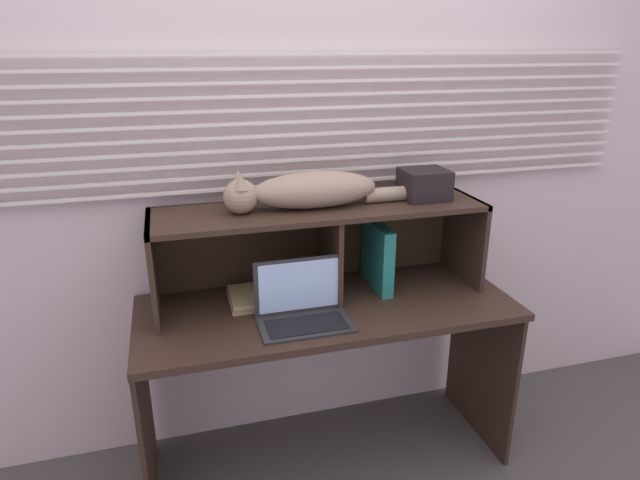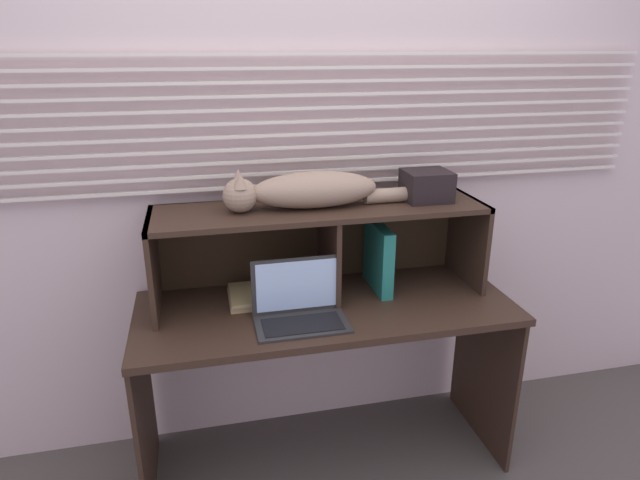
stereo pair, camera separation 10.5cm
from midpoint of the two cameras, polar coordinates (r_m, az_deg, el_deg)
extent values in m
cube|color=beige|center=(2.39, 0.01, 7.12)|extent=(4.40, 0.04, 2.50)
cube|color=silver|center=(2.35, 0.29, 5.96)|extent=(3.04, 0.02, 0.01)
cube|color=silver|center=(2.34, 0.29, 7.22)|extent=(3.04, 0.02, 0.01)
cube|color=silver|center=(2.33, 0.29, 8.48)|extent=(3.04, 0.02, 0.01)
cube|color=silver|center=(2.32, 0.29, 9.76)|extent=(3.04, 0.02, 0.01)
cube|color=silver|center=(2.31, 0.30, 11.05)|extent=(3.04, 0.02, 0.01)
cube|color=silver|center=(2.30, 0.30, 12.35)|extent=(3.04, 0.02, 0.01)
cube|color=silver|center=(2.29, 0.30, 13.66)|extent=(3.04, 0.02, 0.01)
cube|color=silver|center=(2.29, 0.30, 14.98)|extent=(3.04, 0.02, 0.01)
cube|color=silver|center=(2.28, 0.31, 16.30)|extent=(3.04, 0.02, 0.01)
cube|color=silver|center=(2.28, 0.31, 17.62)|extent=(3.04, 0.02, 0.01)
cube|color=silver|center=(2.28, 0.31, 18.95)|extent=(3.04, 0.02, 0.01)
cube|color=#332319|center=(2.24, 2.00, -7.17)|extent=(1.53, 0.61, 0.03)
cube|color=#332319|center=(2.40, -16.72, -17.00)|extent=(0.02, 0.55, 0.74)
cube|color=#332319|center=(2.71, 17.95, -12.48)|extent=(0.02, 0.55, 0.74)
cube|color=#332319|center=(2.20, 1.37, 3.21)|extent=(1.36, 0.36, 0.02)
cube|color=#332319|center=(2.20, -15.80, -2.57)|extent=(0.02, 0.36, 0.39)
cube|color=#332319|center=(2.50, 16.37, 0.09)|extent=(0.02, 0.36, 0.39)
cube|color=#332319|center=(2.27, 2.24, -1.39)|extent=(0.02, 0.35, 0.36)
cube|color=#362617|center=(2.42, 0.30, 0.29)|extent=(1.36, 0.01, 0.39)
ellipsoid|color=gray|center=(2.17, 0.82, 5.30)|extent=(0.51, 0.17, 0.15)
sphere|color=gray|center=(2.12, -6.99, 4.65)|extent=(0.13, 0.13, 0.13)
cone|color=gray|center=(2.07, -6.97, 6.20)|extent=(0.06, 0.06, 0.06)
cone|color=gray|center=(2.14, -7.17, 6.62)|extent=(0.06, 0.06, 0.06)
cylinder|color=gray|center=(2.29, 9.58, 4.71)|extent=(0.29, 0.06, 0.06)
cube|color=#292929|center=(2.08, -0.45, -8.86)|extent=(0.35, 0.20, 0.01)
cube|color=#292929|center=(2.11, -1.04, -4.77)|extent=(0.35, 0.01, 0.23)
cube|color=#ADD1F9|center=(2.11, -1.02, -4.81)|extent=(0.32, 0.00, 0.20)
cube|color=black|center=(2.07, -0.38, -8.84)|extent=(0.30, 0.14, 0.00)
cube|color=#21796C|center=(2.35, 7.40, -1.80)|extent=(0.05, 0.27, 0.29)
cube|color=tan|center=(2.28, -6.47, -6.18)|extent=(0.14, 0.22, 0.01)
cube|color=gray|center=(2.28, -6.42, -5.90)|extent=(0.14, 0.22, 0.01)
cube|color=tan|center=(2.27, -6.34, -5.65)|extent=(0.14, 0.22, 0.01)
cube|color=black|center=(2.33, 12.39, 5.60)|extent=(0.19, 0.17, 0.12)
camera|label=1|loc=(0.05, -88.66, 0.49)|focal=30.51mm
camera|label=2|loc=(0.05, 91.34, -0.49)|focal=30.51mm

